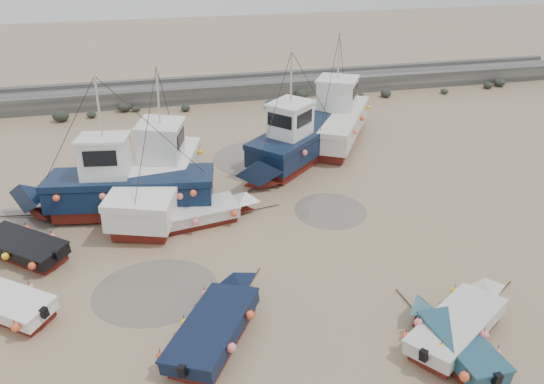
{
  "coord_description": "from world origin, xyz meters",
  "views": [
    {
      "loc": [
        -3.16,
        -16.53,
        12.0
      ],
      "look_at": [
        1.53,
        3.48,
        1.4
      ],
      "focal_mm": 35.0,
      "sensor_mm": 36.0,
      "label": 1
    }
  ],
  "objects_px": {
    "dinghy_1": "(219,322)",
    "cabin_boat_3": "(335,117)",
    "dinghy_4": "(18,243)",
    "person": "(181,214)",
    "cabin_boat_2": "(293,142)",
    "cabin_boat_0": "(117,187)",
    "dinghy_5": "(207,210)",
    "dinghy_3": "(464,321)",
    "dinghy_2": "(453,338)",
    "cabin_boat_1": "(160,172)"
  },
  "relations": [
    {
      "from": "cabin_boat_0",
      "to": "cabin_boat_2",
      "type": "distance_m",
      "value": 9.69
    },
    {
      "from": "dinghy_1",
      "to": "cabin_boat_3",
      "type": "bearing_deg",
      "value": 90.86
    },
    {
      "from": "dinghy_4",
      "to": "dinghy_3",
      "type": "bearing_deg",
      "value": -79.29
    },
    {
      "from": "dinghy_2",
      "to": "dinghy_4",
      "type": "relative_size",
      "value": 1.05
    },
    {
      "from": "dinghy_1",
      "to": "cabin_boat_2",
      "type": "distance_m",
      "value": 13.69
    },
    {
      "from": "dinghy_1",
      "to": "dinghy_3",
      "type": "xyz_separation_m",
      "value": [
        7.64,
        -1.75,
        -0.0
      ]
    },
    {
      "from": "dinghy_5",
      "to": "cabin_boat_2",
      "type": "height_order",
      "value": "cabin_boat_2"
    },
    {
      "from": "cabin_boat_0",
      "to": "cabin_boat_2",
      "type": "relative_size",
      "value": 1.29
    },
    {
      "from": "dinghy_1",
      "to": "cabin_boat_3",
      "type": "height_order",
      "value": "cabin_boat_3"
    },
    {
      "from": "dinghy_2",
      "to": "dinghy_5",
      "type": "relative_size",
      "value": 0.93
    },
    {
      "from": "dinghy_4",
      "to": "person",
      "type": "height_order",
      "value": "dinghy_4"
    },
    {
      "from": "cabin_boat_0",
      "to": "dinghy_2",
      "type": "bearing_deg",
      "value": -129.67
    },
    {
      "from": "dinghy_1",
      "to": "dinghy_4",
      "type": "height_order",
      "value": "same"
    },
    {
      "from": "dinghy_1",
      "to": "dinghy_4",
      "type": "distance_m",
      "value": 9.59
    },
    {
      "from": "dinghy_2",
      "to": "dinghy_5",
      "type": "bearing_deg",
      "value": 117.44
    },
    {
      "from": "dinghy_4",
      "to": "cabin_boat_2",
      "type": "height_order",
      "value": "cabin_boat_2"
    },
    {
      "from": "dinghy_1",
      "to": "cabin_boat_0",
      "type": "xyz_separation_m",
      "value": [
        -3.3,
        9.02,
        0.78
      ]
    },
    {
      "from": "dinghy_5",
      "to": "dinghy_3",
      "type": "bearing_deg",
      "value": 27.36
    },
    {
      "from": "dinghy_4",
      "to": "cabin_boat_0",
      "type": "relative_size",
      "value": 0.47
    },
    {
      "from": "dinghy_3",
      "to": "cabin_boat_1",
      "type": "height_order",
      "value": "cabin_boat_1"
    },
    {
      "from": "dinghy_1",
      "to": "cabin_boat_1",
      "type": "bearing_deg",
      "value": 129.19
    },
    {
      "from": "dinghy_1",
      "to": "dinghy_5",
      "type": "xyz_separation_m",
      "value": [
        0.52,
        7.42,
        0.01
      ]
    },
    {
      "from": "dinghy_4",
      "to": "dinghy_5",
      "type": "xyz_separation_m",
      "value": [
        7.66,
        1.01,
        0.01
      ]
    },
    {
      "from": "dinghy_5",
      "to": "cabin_boat_2",
      "type": "xyz_separation_m",
      "value": [
        5.26,
        4.96,
        0.79
      ]
    },
    {
      "from": "cabin_boat_2",
      "to": "dinghy_1",
      "type": "bearing_deg",
      "value": 112.61
    },
    {
      "from": "dinghy_5",
      "to": "dinghy_4",
      "type": "bearing_deg",
      "value": -92.89
    },
    {
      "from": "dinghy_4",
      "to": "cabin_boat_2",
      "type": "bearing_deg",
      "value": -25.58
    },
    {
      "from": "dinghy_1",
      "to": "dinghy_5",
      "type": "bearing_deg",
      "value": 117.64
    },
    {
      "from": "dinghy_3",
      "to": "dinghy_1",
      "type": "bearing_deg",
      "value": -135.18
    },
    {
      "from": "dinghy_4",
      "to": "person",
      "type": "xyz_separation_m",
      "value": [
        6.53,
        1.91,
        -0.55
      ]
    },
    {
      "from": "cabin_boat_0",
      "to": "person",
      "type": "bearing_deg",
      "value": -95.97
    },
    {
      "from": "cabin_boat_2",
      "to": "person",
      "type": "xyz_separation_m",
      "value": [
        -6.4,
        -4.06,
        -1.35
      ]
    },
    {
      "from": "dinghy_2",
      "to": "cabin_boat_2",
      "type": "xyz_separation_m",
      "value": [
        -1.08,
        14.78,
        0.78
      ]
    },
    {
      "from": "person",
      "to": "dinghy_3",
      "type": "bearing_deg",
      "value": 118.06
    },
    {
      "from": "dinghy_1",
      "to": "dinghy_4",
      "type": "relative_size",
      "value": 1.15
    },
    {
      "from": "dinghy_5",
      "to": "person",
      "type": "relative_size",
      "value": 3.3
    },
    {
      "from": "dinghy_3",
      "to": "dinghy_5",
      "type": "distance_m",
      "value": 11.61
    },
    {
      "from": "cabin_boat_3",
      "to": "person",
      "type": "bearing_deg",
      "value": -112.38
    },
    {
      "from": "dinghy_5",
      "to": "person",
      "type": "height_order",
      "value": "dinghy_5"
    },
    {
      "from": "person",
      "to": "dinghy_2",
      "type": "bearing_deg",
      "value": 113.66
    },
    {
      "from": "person",
      "to": "cabin_boat_0",
      "type": "bearing_deg",
      "value": -25.86
    },
    {
      "from": "dinghy_3",
      "to": "person",
      "type": "xyz_separation_m",
      "value": [
        -8.25,
        10.08,
        -0.54
      ]
    },
    {
      "from": "cabin_boat_0",
      "to": "cabin_boat_1",
      "type": "height_order",
      "value": "same"
    },
    {
      "from": "dinghy_1",
      "to": "cabin_boat_1",
      "type": "relative_size",
      "value": 0.52
    },
    {
      "from": "person",
      "to": "cabin_boat_3",
      "type": "bearing_deg",
      "value": -154.75
    },
    {
      "from": "dinghy_5",
      "to": "cabin_boat_0",
      "type": "relative_size",
      "value": 0.53
    },
    {
      "from": "person",
      "to": "cabin_boat_2",
      "type": "bearing_deg",
      "value": -158.86
    },
    {
      "from": "dinghy_3",
      "to": "cabin_boat_2",
      "type": "relative_size",
      "value": 0.69
    },
    {
      "from": "cabin_boat_1",
      "to": "person",
      "type": "relative_size",
      "value": 6.47
    },
    {
      "from": "dinghy_3",
      "to": "dinghy_5",
      "type": "height_order",
      "value": "same"
    }
  ]
}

